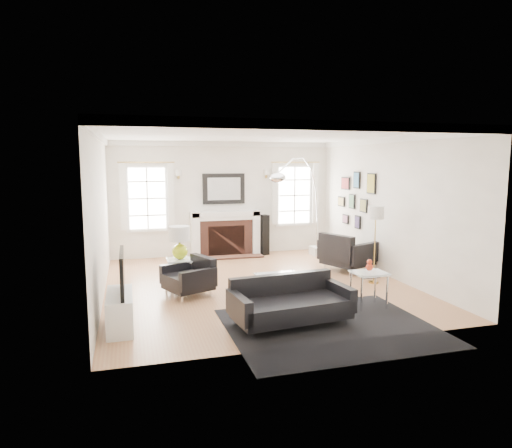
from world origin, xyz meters
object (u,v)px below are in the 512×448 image
object	(u,v)px
arc_floor_lamp	(299,204)
fireplace	(226,234)
sofa	(289,303)
gourd_lamp	(180,240)
armchair_right	(346,254)
armchair_left	(191,278)
coffee_table	(281,278)

from	to	relation	value
arc_floor_lamp	fireplace	bearing A→B (deg)	141.56
sofa	gourd_lamp	world-z (taller)	gourd_lamp
fireplace	armchair_right	distance (m)	3.11
sofa	gourd_lamp	bearing A→B (deg)	118.15
fireplace	armchair_left	xyz separation A→B (m)	(-1.28, -3.12, -0.24)
fireplace	gourd_lamp	distance (m)	2.95
fireplace	sofa	size ratio (longest dim) A/B	0.96
sofa	arc_floor_lamp	size ratio (longest dim) A/B	0.71
gourd_lamp	armchair_left	bearing A→B (deg)	-77.68
coffee_table	gourd_lamp	xyz separation A→B (m)	(-1.61, 1.04, 0.57)
fireplace	sofa	bearing A→B (deg)	-91.38
armchair_right	fireplace	bearing A→B (deg)	133.50
armchair_right	coffee_table	distance (m)	2.36
armchair_right	gourd_lamp	world-z (taller)	gourd_lamp
fireplace	coffee_table	xyz separation A→B (m)	(0.21, -3.61, -0.23)
armchair_left	armchair_right	bearing A→B (deg)	14.26
gourd_lamp	coffee_table	bearing A→B (deg)	-32.99
sofa	gourd_lamp	size ratio (longest dim) A/B	2.88
fireplace	sofa	world-z (taller)	fireplace
gourd_lamp	arc_floor_lamp	bearing A→B (deg)	26.03
arc_floor_lamp	armchair_left	bearing A→B (deg)	-144.61
coffee_table	arc_floor_lamp	distance (m)	2.94
gourd_lamp	sofa	bearing A→B (deg)	-61.85
sofa	arc_floor_lamp	bearing A→B (deg)	67.29
sofa	armchair_right	xyz separation A→B (m)	(2.26, 2.71, 0.07)
arc_floor_lamp	armchair_right	bearing A→B (deg)	-58.41
coffee_table	gourd_lamp	distance (m)	2.00
coffee_table	armchair_left	bearing A→B (deg)	161.69
sofa	arc_floor_lamp	world-z (taller)	arc_floor_lamp
sofa	coffee_table	bearing A→B (deg)	76.37
coffee_table	arc_floor_lamp	world-z (taller)	arc_floor_lamp
fireplace	armchair_left	world-z (taller)	fireplace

